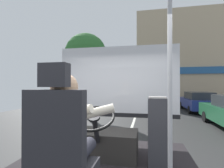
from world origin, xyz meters
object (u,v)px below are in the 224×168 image
object	(u,v)px
driver_seat	(61,157)
bus_driver	(67,129)
steering_console	(102,142)
fare_box	(157,131)
parked_car_blue	(198,101)
handrail_pole	(170,88)
parked_car_red	(186,97)

from	to	relation	value
driver_seat	bus_driver	world-z (taller)	driver_seat
steering_console	fare_box	world-z (taller)	fare_box
fare_box	bus_driver	bearing A→B (deg)	-128.06
bus_driver	parked_car_blue	bearing A→B (deg)	69.47
driver_seat	parked_car_blue	size ratio (longest dim) A/B	0.32
steering_console	fare_box	bearing A→B (deg)	-9.82
steering_console	parked_car_blue	bearing A→B (deg)	67.28
steering_console	fare_box	size ratio (longest dim) A/B	1.14
bus_driver	driver_seat	bearing A→B (deg)	-90.00
driver_seat	steering_console	distance (m)	1.37
handrail_pole	fare_box	size ratio (longest dim) A/B	2.28
driver_seat	parked_car_red	distance (m)	17.97
bus_driver	parked_car_blue	size ratio (longest dim) A/B	0.20
driver_seat	parked_car_red	xyz separation A→B (m)	(4.79, 17.31, -0.59)
bus_driver	fare_box	xyz separation A→B (m)	(0.83, 1.07, -0.26)
parked_car_blue	steering_console	bearing A→B (deg)	-112.72
handrail_pole	fare_box	xyz separation A→B (m)	(-0.07, 0.75, -0.62)
fare_box	parked_car_red	bearing A→B (deg)	76.22
driver_seat	bus_driver	size ratio (longest dim) A/B	1.63
parked_car_red	parked_car_blue	bearing A→B (deg)	-95.07
handrail_pole	parked_car_red	world-z (taller)	handrail_pole
steering_console	parked_car_red	bearing A→B (deg)	73.31
bus_driver	steering_console	xyz separation A→B (m)	(0.00, 1.21, -0.51)
parked_car_blue	parked_car_red	bearing A→B (deg)	84.93
driver_seat	steering_console	size ratio (longest dim) A/B	1.18
steering_console	driver_seat	bearing A→B (deg)	-90.00
driver_seat	handrail_pole	distance (m)	1.15
handrail_pole	fare_box	distance (m)	0.98
driver_seat	fare_box	distance (m)	1.45
bus_driver	fare_box	bearing A→B (deg)	51.94
driver_seat	parked_car_red	world-z (taller)	driver_seat
driver_seat	handrail_pole	xyz separation A→B (m)	(0.90, 0.43, 0.56)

